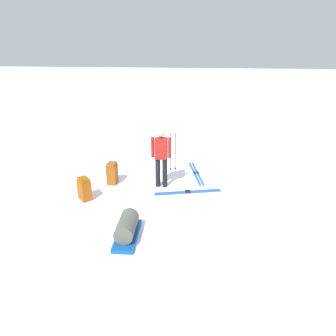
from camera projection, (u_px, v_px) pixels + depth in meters
The scene contains 8 objects.
ground_plane at pixel (168, 191), 9.23m from camera, with size 80.00×80.00×0.00m, color white.
skier_standing at pixel (161, 155), 9.19m from camera, with size 0.57×0.23×1.70m.
ski_pair_near at pixel (188, 192), 9.15m from camera, with size 1.86×0.60×0.05m.
ski_pair_far at pixel (196, 173), 10.42m from camera, with size 0.55×1.87×0.05m.
backpack_large_dark at pixel (84, 189), 8.66m from camera, with size 0.44×0.45×0.61m.
backpack_bright at pixel (112, 173), 9.63m from camera, with size 0.27×0.36×0.64m.
ski_poles_planted_near at pixel (173, 150), 10.43m from camera, with size 0.22×0.12×1.24m.
gear_sled at pixel (127, 228), 7.02m from camera, with size 0.48×1.22×0.49m.
Camera 1 is at (-0.78, 8.30, 4.01)m, focal length 35.21 mm.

